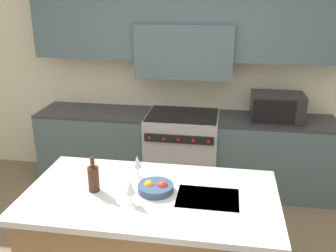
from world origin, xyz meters
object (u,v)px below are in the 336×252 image
(range_stove, at_px, (182,151))
(wine_glass_near, at_px, (130,188))
(microwave, at_px, (277,107))
(wine_bottle, at_px, (94,178))
(wine_glass_far, at_px, (137,162))
(fruit_bowl, at_px, (156,188))

(range_stove, bearing_deg, wine_glass_near, -93.55)
(microwave, relative_size, wine_bottle, 2.14)
(wine_bottle, height_order, wine_glass_far, wine_bottle)
(range_stove, relative_size, microwave, 1.62)
(range_stove, xyz_separation_m, wine_bottle, (-0.43, -1.82, 0.54))
(wine_glass_far, height_order, fruit_bowl, wine_glass_far)
(range_stove, xyz_separation_m, fruit_bowl, (0.02, -1.76, 0.47))
(wine_bottle, bearing_deg, fruit_bowl, 7.65)
(range_stove, height_order, microwave, microwave)
(range_stove, bearing_deg, fruit_bowl, -89.35)
(wine_glass_near, height_order, wine_glass_far, same)
(wine_glass_far, bearing_deg, fruit_bowl, -48.15)
(microwave, height_order, wine_glass_far, microwave)
(range_stove, bearing_deg, wine_glass_far, -96.18)
(wine_bottle, height_order, fruit_bowl, wine_bottle)
(wine_glass_far, bearing_deg, microwave, 51.93)
(microwave, height_order, wine_glass_near, microwave)
(range_stove, xyz_separation_m, wine_glass_far, (-0.17, -1.55, 0.56))
(microwave, relative_size, wine_glass_near, 3.27)
(range_stove, bearing_deg, wine_bottle, -103.29)
(range_stove, distance_m, fruit_bowl, 1.82)
(wine_bottle, relative_size, fruit_bowl, 1.02)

